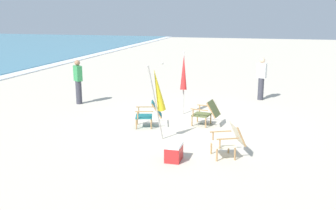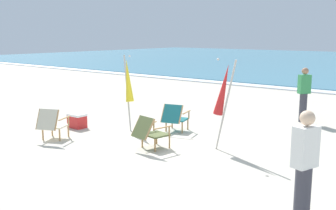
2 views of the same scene
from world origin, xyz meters
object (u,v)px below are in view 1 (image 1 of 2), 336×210
at_px(beach_chair_far_center, 207,112).
at_px(beach_chair_front_left, 230,139).
at_px(umbrella_furled_yellow, 158,90).
at_px(cooler_box, 174,152).
at_px(person_near_chairs, 78,81).
at_px(umbrella_furled_red, 184,73).
at_px(beach_chair_back_right, 150,113).
at_px(person_by_waterline, 261,78).

xyz_separation_m(beach_chair_far_center, beach_chair_front_left, (-2.44, -0.93, 0.01)).
xyz_separation_m(beach_chair_front_left, umbrella_furled_yellow, (0.73, 1.96, 0.92)).
height_order(beach_chair_front_left, cooler_box, beach_chair_front_left).
distance_m(beach_chair_far_center, person_near_chairs, 5.32).
bearing_deg(umbrella_furled_red, beach_chair_back_right, 161.80).
distance_m(umbrella_furled_yellow, person_by_waterline, 6.29).
xyz_separation_m(beach_chair_far_center, cooler_box, (-3.00, 0.28, -0.22)).
height_order(beach_chair_front_left, person_by_waterline, person_by_waterline).
distance_m(person_by_waterline, cooler_box, 7.29).
height_order(person_near_chairs, cooler_box, person_near_chairs).
distance_m(umbrella_furled_red, cooler_box, 4.52).
relative_size(beach_chair_front_left, cooler_box, 1.82).
bearing_deg(beach_chair_front_left, person_near_chairs, 55.59).
distance_m(beach_chair_back_right, cooler_box, 2.80).
bearing_deg(cooler_box, beach_chair_far_center, -5.39).
relative_size(beach_chair_back_right, cooler_box, 1.85).
xyz_separation_m(person_by_waterline, cooler_box, (-7.06, 1.73, -0.64)).
bearing_deg(beach_chair_back_right, beach_chair_front_left, -126.53).
bearing_deg(person_near_chairs, person_by_waterline, -69.70).
distance_m(beach_chair_front_left, person_near_chairs, 7.25).
bearing_deg(beach_chair_front_left, person_by_waterline, -4.59).
xyz_separation_m(beach_chair_far_center, beach_chair_back_right, (-0.55, 1.62, -0.00)).
height_order(umbrella_furled_red, cooler_box, umbrella_furled_red).
height_order(umbrella_furled_yellow, person_by_waterline, umbrella_furled_yellow).
relative_size(beach_chair_back_right, person_near_chairs, 0.55).
bearing_deg(beach_chair_back_right, umbrella_furled_yellow, -153.11).
xyz_separation_m(beach_chair_front_left, umbrella_furled_red, (3.73, 1.94, 0.94)).
xyz_separation_m(umbrella_furled_red, umbrella_furled_yellow, (-3.00, 0.03, -0.02)).
distance_m(beach_chair_far_center, umbrella_furled_yellow, 2.20).
distance_m(umbrella_furled_yellow, cooler_box, 1.89).
bearing_deg(umbrella_furled_red, beach_chair_far_center, -142.15).
distance_m(beach_chair_front_left, person_by_waterline, 6.52).
bearing_deg(cooler_box, beach_chair_back_right, 28.55).
bearing_deg(beach_chair_far_center, beach_chair_back_right, 108.83).
bearing_deg(umbrella_furled_yellow, beach_chair_front_left, -110.54).
bearing_deg(person_near_chairs, beach_chair_far_center, -108.15).
xyz_separation_m(person_near_chairs, cooler_box, (-4.66, -4.76, -0.64)).
bearing_deg(person_near_chairs, umbrella_furled_red, -95.02).
bearing_deg(beach_chair_back_right, beach_chair_far_center, -71.17).
bearing_deg(beach_chair_far_center, cooler_box, 174.61).
distance_m(person_near_chairs, cooler_box, 6.69).
bearing_deg(beach_chair_front_left, beach_chair_far_center, 20.83).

